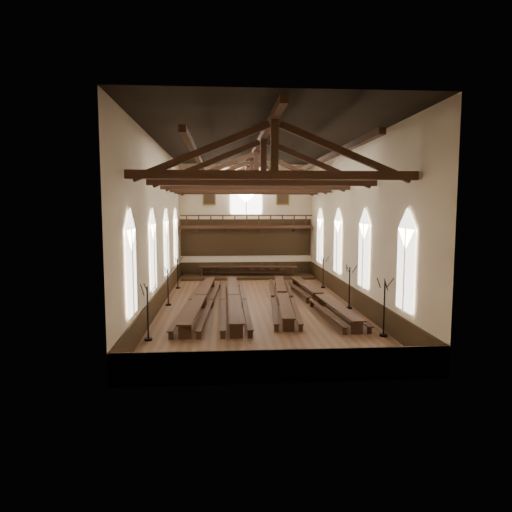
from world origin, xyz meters
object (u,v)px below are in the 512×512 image
Objects in this scene: candelabrum_left_near at (148,323)px; candelabrum_left_far at (178,279)px; refectory_row_c at (283,295)px; dais at (248,276)px; refectory_row_b at (234,297)px; candelabrum_right_near at (384,319)px; high_table at (248,268)px; candelabrum_right_mid at (349,295)px; candelabrum_right_far at (323,278)px; candelabrum_left_mid at (168,294)px; refectory_row_d at (319,296)px; refectory_row_a at (201,298)px.

candelabrum_left_near reaches higher than candelabrum_left_far.
dais is (-1.68, 10.97, -0.43)m from refectory_row_c.
refectory_row_b is 10.00m from candelabrum_right_near.
refectory_row_c is 1.65× the size of high_table.
high_table is at bearing 42.01° from candelabrum_left_far.
candelabrum_right_far is (0.00, 7.32, -0.08)m from candelabrum_right_mid.
candelabrum_right_mid is at bearing -35.28° from candelabrum_left_far.
candelabrum_left_far is at bearing 144.72° from candelabrum_right_mid.
refectory_row_b is 1.29× the size of dais.
candelabrum_left_mid is at bearing -116.69° from high_table.
refectory_row_d is 6.31m from candelabrum_right_far.
candelabrum_left_near is at bearing -90.00° from candelabrum_left_far.
refectory_row_b reaches higher than refectory_row_d.
refectory_row_c is (5.19, 0.78, -0.04)m from refectory_row_a.
dais is 4.27× the size of candelabrum_left_near.
candelabrum_left_far is (-9.51, 6.63, 0.20)m from refectory_row_d.
refectory_row_d is 1.66× the size of high_table.
candelabrum_left_far reaches higher than refectory_row_b.
candelabrum_right_mid is at bearing 28.03° from candelabrum_left_near.
refectory_row_a is 7.03m from candelabrum_left_far.
candelabrum_right_near is at bearing -90.00° from candelabrum_right_far.
refectory_row_b is 7.88m from candelabrum_left_far.
candelabrum_right_far reaches higher than refectory_row_c.
high_table is at bearing 98.73° from refectory_row_c.
candelabrum_left_near is at bearing -90.00° from candelabrum_left_mid.
candelabrum_left_mid is at bearing 171.01° from candelabrum_right_mid.
refectory_row_b is 6.04× the size of candelabrum_right_far.
candelabrum_left_far reaches higher than refectory_row_d.
refectory_row_b reaches higher than refectory_row_c.
candelabrum_left_mid is (-2.09, 0.62, 0.18)m from refectory_row_a.
refectory_row_c is 0.99× the size of refectory_row_d.
refectory_row_a is at bearing -145.54° from candelabrum_right_far.
refectory_row_d is 5.92× the size of candelabrum_right_far.
refectory_row_c is at bearing -125.26° from candelabrum_right_far.
refectory_row_b is at bearing 59.74° from candelabrum_left_near.
refectory_row_c is (3.18, 0.80, -0.04)m from refectory_row_b.
candelabrum_right_near reaches higher than high_table.
candelabrum_right_near reaches higher than refectory_row_c.
refectory_row_d is 5.11× the size of candelabrum_right_near.
refectory_row_b is 9.35m from candelabrum_right_far.
refectory_row_b is 11.88m from dais.
refectory_row_a is 5.24× the size of candelabrum_right_near.
refectory_row_a is at bearing 172.80° from candelabrum_right_mid.
candelabrum_right_near is (11.10, -13.87, 0.12)m from candelabrum_left_far.
refectory_row_b is at bearing -8.79° from candelabrum_left_mid.
refectory_row_c is at bearing 115.68° from candelabrum_right_near.
refectory_row_c is 5.77× the size of candelabrum_left_mid.
refectory_row_c is at bearing 47.08° from candelabrum_left_near.
candelabrum_left_near is (-2.09, -7.05, 0.24)m from refectory_row_a.
candelabrum_left_far is (-4.10, 6.73, 0.17)m from refectory_row_b.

